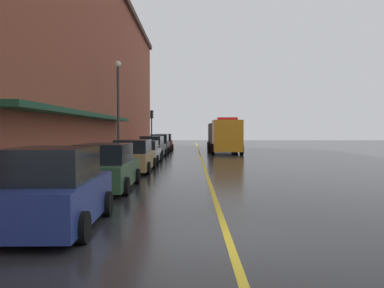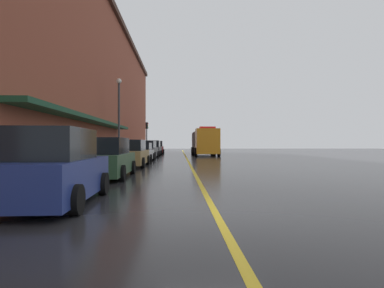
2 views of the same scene
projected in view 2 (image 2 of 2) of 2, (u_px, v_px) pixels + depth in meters
name	position (u px, v px, depth m)	size (l,w,h in m)	color
ground_plane	(186.00, 158.00, 31.75)	(112.00, 112.00, 0.00)	#232326
sidewalk_left	(125.00, 157.00, 31.49)	(2.40, 70.00, 0.15)	#9E9B93
lane_center_stripe	(186.00, 158.00, 31.75)	(0.16, 70.00, 0.01)	gold
brick_building_left	(49.00, 79.00, 30.17)	(13.08, 64.00, 15.47)	brown
parked_car_0	(52.00, 169.00, 7.56)	(2.18, 4.15, 1.84)	navy
parked_car_1	(106.00, 159.00, 13.53)	(2.15, 4.81, 1.72)	#2D5133
parked_car_2	(131.00, 154.00, 20.14)	(2.09, 4.89, 1.71)	#A5844C
parked_car_3	(140.00, 153.00, 25.40)	(2.15, 4.17, 1.53)	silver
parked_car_4	(147.00, 150.00, 31.56)	(2.17, 4.91, 1.74)	#595B60
parked_car_5	(153.00, 149.00, 37.89)	(1.99, 4.90, 1.83)	black
parked_car_6	(157.00, 148.00, 43.46)	(2.13, 4.31, 1.82)	maroon
utility_truck	(205.00, 142.00, 38.50)	(3.04, 9.07, 3.37)	orange
parking_meter_0	(142.00, 147.00, 38.56)	(0.14, 0.18, 1.33)	#4C4C51
parking_meter_1	(110.00, 150.00, 20.89)	(0.14, 0.18, 1.33)	#4C4C51
parking_meter_2	(143.00, 147.00, 39.98)	(0.14, 0.18, 1.33)	#4C4C51
street_lamp_left	(119.00, 110.00, 26.96)	(0.44, 0.44, 6.94)	#33383D
traffic_light_near	(147.00, 132.00, 44.01)	(0.38, 0.36, 4.30)	#232326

